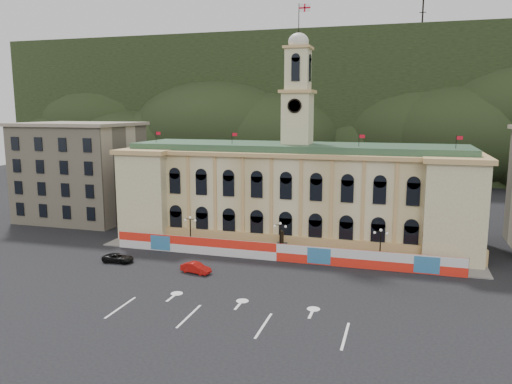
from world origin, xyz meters
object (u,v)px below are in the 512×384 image
(lamp_center, at_px, (280,236))
(red_sedan, at_px, (196,268))
(statue, at_px, (282,247))
(black_suv, at_px, (118,258))

(lamp_center, bearing_deg, red_sedan, -131.15)
(statue, height_order, lamp_center, lamp_center)
(red_sedan, bearing_deg, lamp_center, -28.54)
(statue, xyz_separation_m, lamp_center, (0.00, -1.00, 1.89))
(statue, relative_size, black_suv, 0.83)
(statue, bearing_deg, red_sedan, -128.48)
(lamp_center, relative_size, red_sedan, 1.20)
(lamp_center, xyz_separation_m, black_suv, (-21.04, -8.89, -2.47))
(lamp_center, distance_m, red_sedan, 13.59)
(red_sedan, xyz_separation_m, black_suv, (-12.23, 1.19, -0.07))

